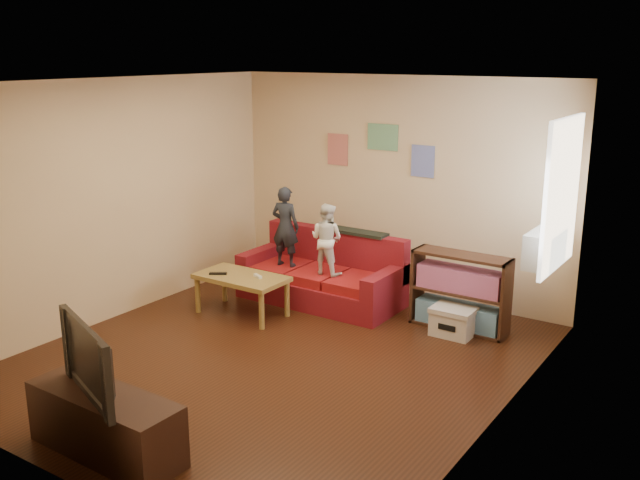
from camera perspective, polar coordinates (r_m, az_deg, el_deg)
The scene contains 17 objects.
room_shell at distance 6.78m, azimuth -3.75°, elevation 1.00°, with size 4.52×5.02×2.72m.
sofa at distance 8.72m, azimuth 0.31°, elevation -3.02°, with size 1.96×0.90×0.86m.
child_a at distance 8.67m, azimuth -2.79°, elevation 1.08°, with size 0.36×0.24×0.99m, color #1F222B.
child_b at distance 8.35m, azimuth 0.53°, elevation 0.08°, with size 0.41×0.32×0.85m, color white.
coffee_table at distance 8.27m, azimuth -6.29°, elevation -3.28°, with size 1.05×0.58×0.47m.
remote at distance 8.32m, azimuth -8.16°, elevation -2.67°, with size 0.20×0.05×0.02m, color black.
game_controller at distance 8.16m, azimuth -5.00°, elevation -2.89°, with size 0.14×0.04×0.03m, color silver.
bookshelf at distance 7.97m, azimuth 11.14°, elevation -4.39°, with size 1.07×0.32×0.85m.
window at distance 7.22m, azimuth 18.76°, elevation 3.45°, with size 0.04×1.08×1.48m, color white.
ac_unit at distance 7.38m, azimuth 17.50°, elevation -0.69°, with size 0.28×0.55×0.35m, color #B7B2A3.
artwork_left at distance 9.19m, azimuth 1.42°, elevation 7.25°, with size 0.30×0.01×0.40m, color #D87266.
artwork_center at distance 8.84m, azimuth 5.03°, elevation 8.20°, with size 0.42×0.01×0.32m, color #72B27F.
artwork_right at distance 8.62m, azimuth 8.22°, elevation 6.26°, with size 0.30×0.01×0.38m, color #727FCC.
file_box at distance 7.84m, azimuth 10.60°, elevation -6.40°, with size 0.46×0.35×0.31m.
tv_stand at distance 5.80m, azimuth -16.78°, elevation -13.88°, with size 1.32×0.44×0.50m, color #351F17.
television at distance 5.56m, azimuth -17.20°, elevation -9.00°, with size 1.01×0.13×0.58m, color black.
tissue at distance 8.07m, azimuth 4.37°, elevation -6.41°, with size 0.09×0.09×0.09m, color beige.
Camera 1 is at (4.01, -5.22, 2.98)m, focal length 40.00 mm.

